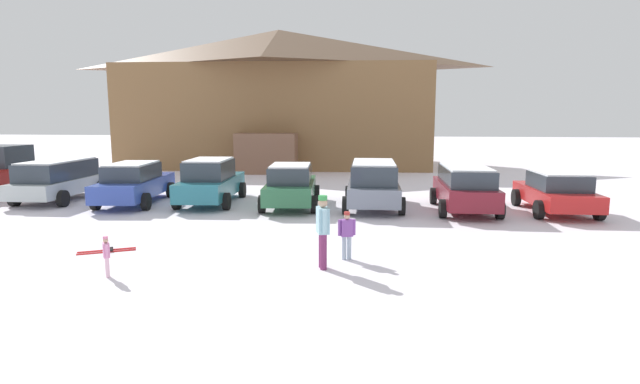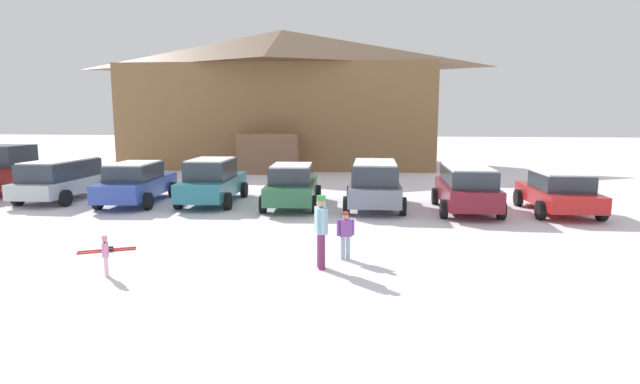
{
  "view_description": "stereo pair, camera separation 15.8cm",
  "coord_description": "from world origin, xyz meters",
  "views": [
    {
      "loc": [
        2.83,
        -6.64,
        3.4
      ],
      "look_at": [
        1.21,
        7.56,
        1.23
      ],
      "focal_mm": 28.0,
      "sensor_mm": 36.0,
      "label": 1
    },
    {
      "loc": [
        2.99,
        -6.62,
        3.4
      ],
      "look_at": [
        1.21,
        7.56,
        1.23
      ],
      "focal_mm": 28.0,
      "sensor_mm": 36.0,
      "label": 2
    }
  ],
  "objects": [
    {
      "name": "parked_grey_wagon",
      "position": [
        2.72,
        11.86,
        0.94
      ],
      "size": [
        2.25,
        4.31,
        1.75
      ],
      "color": "slate",
      "rests_on": "ground"
    },
    {
      "name": "skier_child_in_purple_jacket",
      "position": [
        2.15,
        4.96,
        0.66
      ],
      "size": [
        0.41,
        0.25,
        1.16
      ],
      "color": "#9FB3C5",
      "rests_on": "ground"
    },
    {
      "name": "parked_silver_wagon",
      "position": [
        -9.98,
        12.12,
        0.9
      ],
      "size": [
        2.28,
        4.69,
        1.66
      ],
      "color": "silver",
      "rests_on": "ground"
    },
    {
      "name": "parked_teal_hatchback",
      "position": [
        -3.64,
        12.17,
        0.88
      ],
      "size": [
        2.3,
        4.72,
        1.77
      ],
      "color": "teal",
      "rests_on": "ground"
    },
    {
      "name": "parked_green_coupe",
      "position": [
        -0.38,
        11.79,
        0.82
      ],
      "size": [
        2.35,
        4.48,
        1.63
      ],
      "color": "#2B6641",
      "rests_on": "ground"
    },
    {
      "name": "skier_child_in_pink_snowsuit",
      "position": [
        -2.85,
        3.06,
        0.5
      ],
      "size": [
        0.23,
        0.29,
        0.89
      ],
      "color": "#E7B6CC",
      "rests_on": "ground"
    },
    {
      "name": "skier_adult_in_blue_parka",
      "position": [
        1.66,
        4.19,
        0.94
      ],
      "size": [
        0.35,
        0.6,
        1.67
      ],
      "color": "#722A58",
      "rests_on": "ground"
    },
    {
      "name": "parked_maroon_van",
      "position": [
        6.01,
        11.63,
        0.89
      ],
      "size": [
        2.12,
        4.45,
        1.65
      ],
      "color": "maroon",
      "rests_on": "ground"
    },
    {
      "name": "parked_red_sedan",
      "position": [
        9.19,
        11.69,
        0.76
      ],
      "size": [
        2.22,
        4.19,
        1.49
      ],
      "color": "red",
      "rests_on": "ground"
    },
    {
      "name": "ski_lodge",
      "position": [
        -4.01,
        28.19,
        4.69
      ],
      "size": [
        21.16,
        11.84,
        9.27
      ],
      "color": "brown",
      "rests_on": "ground"
    },
    {
      "name": "parked_blue_hatchback",
      "position": [
        -6.6,
        11.79,
        0.83
      ],
      "size": [
        2.43,
        4.92,
        1.63
      ],
      "color": "#3048A6",
      "rests_on": "ground"
    },
    {
      "name": "pair_of_skis",
      "position": [
        -3.95,
        4.99,
        0.02
      ],
      "size": [
        1.38,
        0.88,
        0.08
      ],
      "color": "red",
      "rests_on": "ground"
    },
    {
      "name": "ground",
      "position": [
        0.0,
        0.0,
        0.0
      ],
      "size": [
        160.0,
        160.0,
        0.0
      ],
      "primitive_type": "plane",
      "color": "white"
    }
  ]
}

